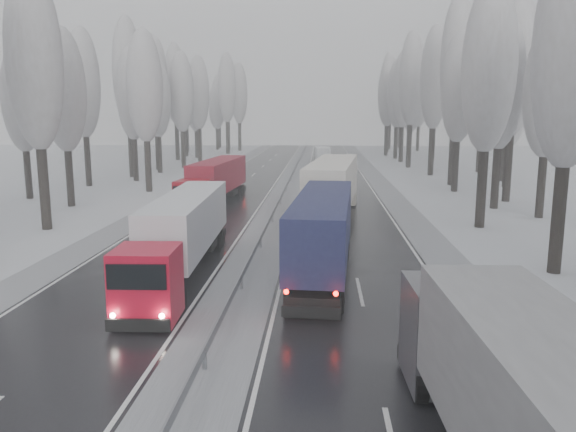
# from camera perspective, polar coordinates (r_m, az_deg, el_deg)

# --- Properties ---
(carriageway_right) EXTENTS (7.50, 200.00, 0.03)m
(carriageway_right) POSITION_cam_1_polar(r_m,az_deg,el_deg) (42.60, 5.70, -0.17)
(carriageway_right) COLOR black
(carriageway_right) RESTS_ON ground
(carriageway_left) EXTENTS (7.50, 200.00, 0.03)m
(carriageway_left) POSITION_cam_1_polar(r_m,az_deg,el_deg) (43.45, -8.27, -0.02)
(carriageway_left) COLOR black
(carriageway_left) RESTS_ON ground
(median_slush) EXTENTS (3.00, 200.00, 0.04)m
(median_slush) POSITION_cam_1_polar(r_m,az_deg,el_deg) (42.71, -1.36, -0.09)
(median_slush) COLOR #9B9EA3
(median_slush) RESTS_ON ground
(shoulder_right) EXTENTS (2.40, 200.00, 0.04)m
(shoulder_right) POSITION_cam_1_polar(r_m,az_deg,el_deg) (43.09, 12.29, -0.23)
(shoulder_right) COLOR #9B9EA3
(shoulder_right) RESTS_ON ground
(shoulder_left) EXTENTS (2.40, 200.00, 0.04)m
(shoulder_left) POSITION_cam_1_polar(r_m,az_deg,el_deg) (44.71, -14.50, 0.05)
(shoulder_left) COLOR #9B9EA3
(shoulder_left) RESTS_ON ground
(median_guardrail) EXTENTS (0.12, 200.00, 0.76)m
(median_guardrail) POSITION_cam_1_polar(r_m,az_deg,el_deg) (42.59, -1.36, 0.67)
(median_guardrail) COLOR slate
(median_guardrail) RESTS_ON ground
(tree_16) EXTENTS (3.60, 3.60, 16.53)m
(tree_16) POSITION_cam_1_polar(r_m,az_deg,el_deg) (30.00, 26.97, 14.87)
(tree_16) COLOR black
(tree_16) RESTS_ON ground
(tree_18) EXTENTS (3.60, 3.60, 16.58)m
(tree_18) POSITION_cam_1_polar(r_m,az_deg,el_deg) (40.54, 19.75, 13.93)
(tree_18) COLOR black
(tree_18) RESTS_ON ground
(tree_19) EXTENTS (3.60, 3.60, 14.57)m
(tree_19) POSITION_cam_1_polar(r_m,az_deg,el_deg) (46.00, 24.97, 11.48)
(tree_19) COLOR black
(tree_19) RESTS_ON ground
(tree_20) EXTENTS (3.60, 3.60, 15.71)m
(tree_20) POSITION_cam_1_polar(r_m,az_deg,el_deg) (49.25, 20.91, 12.46)
(tree_20) COLOR black
(tree_20) RESTS_ON ground
(tree_21) EXTENTS (3.60, 3.60, 18.62)m
(tree_21) POSITION_cam_1_polar(r_m,az_deg,el_deg) (53.84, 22.07, 14.13)
(tree_21) COLOR black
(tree_21) RESTS_ON ground
(tree_22) EXTENTS (3.60, 3.60, 15.86)m
(tree_22) POSITION_cam_1_polar(r_m,az_deg,el_deg) (59.09, 17.03, 12.30)
(tree_22) COLOR black
(tree_22) RESTS_ON ground
(tree_23) EXTENTS (3.60, 3.60, 13.55)m
(tree_23) POSITION_cam_1_polar(r_m,az_deg,el_deg) (64.59, 21.64, 10.51)
(tree_23) COLOR black
(tree_23) RESTS_ON ground
(tree_24) EXTENTS (3.60, 3.60, 20.49)m
(tree_24) POSITION_cam_1_polar(r_m,az_deg,el_deg) (64.75, 16.80, 14.71)
(tree_24) COLOR black
(tree_24) RESTS_ON ground
(tree_25) EXTENTS (3.60, 3.60, 19.44)m
(tree_25) POSITION_cam_1_polar(r_m,az_deg,el_deg) (70.37, 21.65, 13.50)
(tree_25) COLOR black
(tree_25) RESTS_ON ground
(tree_26) EXTENTS (3.60, 3.60, 18.78)m
(tree_26) POSITION_cam_1_polar(r_m,az_deg,el_deg) (74.61, 14.66, 13.33)
(tree_26) COLOR black
(tree_26) RESTS_ON ground
(tree_27) EXTENTS (3.60, 3.60, 17.62)m
(tree_27) POSITION_cam_1_polar(r_m,az_deg,el_deg) (80.08, 19.21, 12.34)
(tree_27) COLOR black
(tree_27) RESTS_ON ground
(tree_28) EXTENTS (3.60, 3.60, 19.62)m
(tree_28) POSITION_cam_1_polar(r_m,az_deg,el_deg) (84.94, 12.43, 13.37)
(tree_28) COLOR black
(tree_28) RESTS_ON ground
(tree_29) EXTENTS (3.60, 3.60, 18.11)m
(tree_29) POSITION_cam_1_polar(r_m,az_deg,el_deg) (90.20, 16.74, 12.38)
(tree_29) COLOR black
(tree_29) RESTS_ON ground
(tree_30) EXTENTS (3.60, 3.60, 17.86)m
(tree_30) POSITION_cam_1_polar(r_m,az_deg,el_deg) (94.55, 11.61, 12.39)
(tree_30) COLOR black
(tree_30) RESTS_ON ground
(tree_31) EXTENTS (3.60, 3.60, 18.58)m
(tree_31) POSITION_cam_1_polar(r_m,az_deg,el_deg) (99.49, 14.74, 12.41)
(tree_31) COLOR black
(tree_31) RESTS_ON ground
(tree_32) EXTENTS (3.60, 3.60, 17.33)m
(tree_32) POSITION_cam_1_polar(r_m,az_deg,el_deg) (101.99, 11.04, 12.05)
(tree_32) COLOR black
(tree_32) RESTS_ON ground
(tree_33) EXTENTS (3.60, 3.60, 14.33)m
(tree_33) POSITION_cam_1_polar(r_m,az_deg,el_deg) (106.34, 12.42, 10.88)
(tree_33) COLOR black
(tree_33) RESTS_ON ground
(tree_34) EXTENTS (3.60, 3.60, 17.63)m
(tree_34) POSITION_cam_1_polar(r_m,az_deg,el_deg) (108.93, 10.06, 12.05)
(tree_34) COLOR black
(tree_34) RESTS_ON ground
(tree_35) EXTENTS (3.60, 3.60, 18.25)m
(tree_35) POSITION_cam_1_polar(r_m,az_deg,el_deg) (114.29, 14.53, 11.99)
(tree_35) COLOR black
(tree_35) RESTS_ON ground
(tree_36) EXTENTS (3.60, 3.60, 20.23)m
(tree_36) POSITION_cam_1_polar(r_m,az_deg,el_deg) (118.92, 10.18, 12.68)
(tree_36) COLOR black
(tree_36) RESTS_ON ground
(tree_37) EXTENTS (3.60, 3.60, 16.37)m
(tree_37) POSITION_cam_1_polar(r_m,az_deg,el_deg) (123.77, 13.20, 11.34)
(tree_37) COLOR black
(tree_37) RESTS_ON ground
(tree_38) EXTENTS (3.60, 3.60, 17.97)m
(tree_38) POSITION_cam_1_polar(r_m,az_deg,el_deg) (129.55, 10.37, 11.83)
(tree_38) COLOR black
(tree_38) RESTS_ON ground
(tree_39) EXTENTS (3.60, 3.60, 16.19)m
(tree_39) POSITION_cam_1_polar(r_m,az_deg,el_deg) (133.84, 11.37, 11.26)
(tree_39) COLOR black
(tree_39) RESTS_ON ground
(tree_58) EXTENTS (3.60, 3.60, 17.21)m
(tree_58) POSITION_cam_1_polar(r_m,az_deg,el_deg) (41.05, -24.38, 14.14)
(tree_58) COLOR black
(tree_58) RESTS_ON ground
(tree_60) EXTENTS (3.60, 3.60, 14.84)m
(tree_60) POSITION_cam_1_polar(r_m,az_deg,el_deg) (50.76, -21.82, 11.69)
(tree_60) COLOR black
(tree_60) RESTS_ON ground
(tree_61) EXTENTS (3.60, 3.60, 13.95)m
(tree_61) POSITION_cam_1_polar(r_m,az_deg,el_deg) (56.90, -25.42, 10.63)
(tree_61) COLOR black
(tree_61) RESTS_ON ground
(tree_62) EXTENTS (3.60, 3.60, 16.04)m
(tree_62) POSITION_cam_1_polar(r_m,az_deg,el_deg) (58.32, -14.36, 12.57)
(tree_62) COLOR black
(tree_62) RESTS_ON ground
(tree_63) EXTENTS (3.60, 3.60, 16.88)m
(tree_63) POSITION_cam_1_polar(r_m,az_deg,el_deg) (64.84, -20.12, 12.49)
(tree_63) COLOR black
(tree_63) RESTS_ON ground
(tree_64) EXTENTS (3.60, 3.60, 15.42)m
(tree_64) POSITION_cam_1_polar(r_m,az_deg,el_deg) (68.18, -15.55, 11.81)
(tree_64) COLOR black
(tree_64) RESTS_ON ground
(tree_65) EXTENTS (3.60, 3.60, 19.48)m
(tree_65) POSITION_cam_1_polar(r_m,az_deg,el_deg) (72.67, -15.99, 13.71)
(tree_65) COLOR black
(tree_65) RESTS_ON ground
(tree_66) EXTENTS (3.60, 3.60, 15.23)m
(tree_66) POSITION_cam_1_polar(r_m,az_deg,el_deg) (77.34, -13.14, 11.60)
(tree_66) COLOR black
(tree_66) RESTS_ON ground
(tree_67) EXTENTS (3.60, 3.60, 17.09)m
(tree_67) POSITION_cam_1_polar(r_m,az_deg,el_deg) (81.60, -13.32, 12.34)
(tree_67) COLOR black
(tree_67) RESTS_ON ground
(tree_68) EXTENTS (3.60, 3.60, 16.65)m
(tree_68) POSITION_cam_1_polar(r_m,az_deg,el_deg) (83.48, -10.77, 12.19)
(tree_68) COLOR black
(tree_68) RESTS_ON ground
(tree_69) EXTENTS (3.60, 3.60, 19.35)m
(tree_69) POSITION_cam_1_polar(r_m,az_deg,el_deg) (88.68, -13.28, 13.09)
(tree_69) COLOR black
(tree_69) RESTS_ON ground
(tree_70) EXTENTS (3.60, 3.60, 17.09)m
(tree_70) POSITION_cam_1_polar(r_m,az_deg,el_deg) (93.25, -9.09, 12.20)
(tree_70) COLOR black
(tree_70) RESTS_ON ground
(tree_71) EXTENTS (3.60, 3.60, 19.61)m
(tree_71) POSITION_cam_1_polar(r_m,az_deg,el_deg) (98.30, -11.39, 12.95)
(tree_71) COLOR black
(tree_71) RESTS_ON ground
(tree_72) EXTENTS (3.60, 3.60, 15.11)m
(tree_72) POSITION_cam_1_polar(r_m,az_deg,el_deg) (102.89, -9.38, 11.29)
(tree_72) COLOR black
(tree_72) RESTS_ON ground
(tree_73) EXTENTS (3.60, 3.60, 17.22)m
(tree_73) POSITION_cam_1_polar(r_m,az_deg,el_deg) (107.48, -10.46, 11.93)
(tree_73) COLOR black
(tree_73) RESTS_ON ground
(tree_74) EXTENTS (3.60, 3.60, 19.68)m
(tree_74) POSITION_cam_1_polar(r_m,az_deg,el_deg) (112.84, -6.24, 12.74)
(tree_74) COLOR black
(tree_74) RESTS_ON ground
(tree_75) EXTENTS (3.60, 3.60, 18.60)m
(tree_75) POSITION_cam_1_polar(r_m,az_deg,el_deg) (118.55, -10.35, 12.19)
(tree_75) COLOR black
(tree_75) RESTS_ON ground
(tree_76) EXTENTS (3.60, 3.60, 18.55)m
(tree_76) POSITION_cam_1_polar(r_m,az_deg,el_deg) (121.93, -5.00, 12.24)
(tree_76) COLOR black
(tree_76) RESTS_ON ground
(tree_77) EXTENTS (3.60, 3.60, 14.32)m
(tree_77) POSITION_cam_1_polar(r_m,az_deg,el_deg) (126.73, -7.27, 10.90)
(tree_77) COLOR black
(tree_77) RESTS_ON ground
(tree_78) EXTENTS (3.60, 3.60, 19.55)m
(tree_78) POSITION_cam_1_polar(r_m,az_deg,el_deg) (129.00, -6.15, 12.39)
(tree_78) COLOR black
(tree_78) RESTS_ON ground
(tree_79) EXTENTS (3.60, 3.60, 17.07)m
(tree_79) POSITION_cam_1_polar(r_m,az_deg,el_deg) (133.36, -7.05, 11.62)
(tree_79) COLOR black
(tree_79) RESTS_ON ground
(truck_blue_box) EXTENTS (3.41, 15.39, 3.92)m
(truck_blue_box) POSITION_cam_1_polar(r_m,az_deg,el_deg) (27.89, 3.71, -0.94)
(truck_blue_box) COLOR #1A2341
(truck_blue_box) RESTS_ON ground
(truck_cream_box) EXTENTS (4.55, 17.43, 4.43)m
(truck_cream_box) POSITION_cam_1_polar(r_m,az_deg,el_deg) (41.70, 4.69, 3.20)
(truck_cream_box) COLOR beige
(truck_cream_box) RESTS_ON ground
(box_truck_distant) EXTENTS (2.56, 7.04, 2.58)m
(box_truck_distant) POSITION_cam_1_polar(r_m,az_deg,el_deg) (90.59, 3.52, 6.22)
(box_truck_distant) COLOR silver
(box_truck_distant) RESTS_ON ground
(truck_red_white) EXTENTS (2.83, 14.64, 3.74)m
(truck_red_white) POSITION_cam_1_polar(r_m,az_deg,el_deg) (27.75, -10.58, -1.38)
(truck_red_white) COLOR #B30922
(truck_red_white) RESTS_ON ground
(truck_red_red) EXTENTS (3.32, 14.95, 3.81)m
(truck_red_red) POSITION_cam_1_polar(r_m,az_deg,el_deg) (48.40, -7.39, 3.69)
(truck_red_red) COLOR maroon
(truck_red_red) RESTS_ON ground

